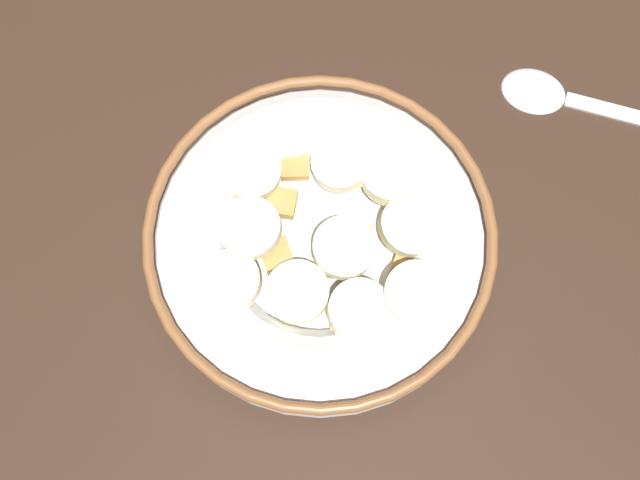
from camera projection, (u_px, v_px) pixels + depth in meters
The scene contains 3 objects.
ground_plane at pixel (320, 260), 41.84cm from camera, with size 115.69×115.69×2.00cm, color #332116.
cereal_bowl at pixel (320, 242), 38.48cm from camera, with size 18.92×18.92×5.00cm.
spoon at pixel (568, 98), 43.69cm from camera, with size 6.54×15.49×0.80cm.
Camera 1 is at (-9.61, -6.39, 39.24)cm, focal length 38.97 mm.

